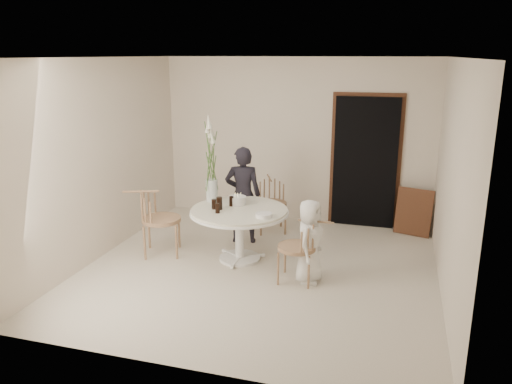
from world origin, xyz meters
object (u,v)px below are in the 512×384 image
(chair_far, at_px, (270,196))
(flower_vase, at_px, (211,166))
(chair_left, at_px, (151,213))
(table, at_px, (239,217))
(birthday_cake, at_px, (237,200))
(chair_right, at_px, (306,242))
(girl, at_px, (243,195))
(boy, at_px, (310,241))

(chair_far, xyz_separation_m, flower_vase, (-0.57, -1.09, 0.70))
(chair_left, bearing_deg, flower_vase, -82.00)
(chair_far, relative_size, chair_left, 0.89)
(chair_far, bearing_deg, table, -116.62)
(birthday_cake, bearing_deg, chair_right, -30.02)
(chair_right, relative_size, birthday_cake, 3.42)
(chair_far, height_order, girl, girl)
(chair_left, xyz_separation_m, girl, (1.08, 0.82, 0.12))
(chair_left, distance_m, birthday_cake, 1.21)
(girl, distance_m, flower_vase, 0.74)
(chair_right, relative_size, girl, 0.56)
(boy, bearing_deg, chair_left, 90.11)
(chair_far, bearing_deg, chair_right, -85.88)
(girl, height_order, boy, girl)
(chair_right, height_order, chair_left, chair_left)
(chair_right, relative_size, flower_vase, 0.67)
(chair_right, height_order, girl, girl)
(table, height_order, chair_left, chair_left)
(boy, bearing_deg, table, 75.45)
(boy, xyz_separation_m, flower_vase, (-1.52, 0.66, 0.71))
(chair_right, xyz_separation_m, girl, (-1.16, 1.11, 0.20))
(girl, distance_m, boy, 1.63)
(table, bearing_deg, birthday_cake, 114.43)
(chair_far, distance_m, chair_right, 2.00)
(birthday_cake, bearing_deg, boy, -27.95)
(chair_left, relative_size, flower_vase, 0.76)
(chair_left, bearing_deg, chair_right, -117.17)
(chair_right, xyz_separation_m, birthday_cake, (-1.08, 0.63, 0.26))
(girl, bearing_deg, flower_vase, 39.84)
(table, distance_m, flower_vase, 0.83)
(table, distance_m, chair_right, 1.09)
(chair_right, xyz_separation_m, flower_vase, (-1.48, 0.69, 0.71))
(flower_vase, bearing_deg, boy, -23.32)
(chair_far, height_order, birthday_cake, birthday_cake)
(chair_far, xyz_separation_m, chair_right, (0.91, -1.78, -0.01))
(table, xyz_separation_m, girl, (-0.16, 0.68, 0.11))
(chair_left, height_order, boy, boy)
(chair_far, relative_size, flower_vase, 0.68)
(chair_left, bearing_deg, table, -103.28)
(girl, xyz_separation_m, boy, (1.20, -1.08, -0.20))
(chair_far, xyz_separation_m, boy, (0.95, -1.75, -0.02))
(chair_far, distance_m, boy, 1.99)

